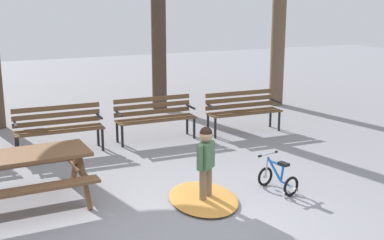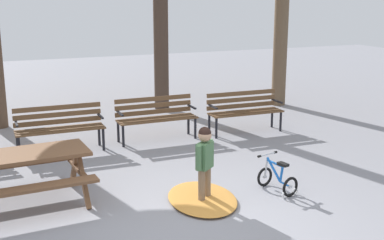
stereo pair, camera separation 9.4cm
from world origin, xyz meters
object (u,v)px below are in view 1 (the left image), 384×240
object	(u,v)px
park_bench_right	(155,115)
park_bench_far_right	(243,108)
park_bench_left	(58,125)
kids_bicycle	(278,178)
picnic_table	(21,166)
child_standing	(206,158)

from	to	relation	value
park_bench_right	park_bench_far_right	distance (m)	1.91
park_bench_left	kids_bicycle	world-z (taller)	park_bench_left
park_bench_left	park_bench_right	xyz separation A→B (m)	(1.90, 0.07, 0.00)
picnic_table	park_bench_far_right	world-z (taller)	park_bench_far_right
park_bench_left	kids_bicycle	size ratio (longest dim) A/B	2.61
picnic_table	park_bench_left	size ratio (longest dim) A/B	1.17
park_bench_far_right	picnic_table	bearing A→B (deg)	-153.94
park_bench_left	park_bench_far_right	distance (m)	3.80
child_standing	park_bench_right	bearing A→B (deg)	82.76
park_bench_far_right	child_standing	world-z (taller)	child_standing
park_bench_right	child_standing	size ratio (longest dim) A/B	1.46
picnic_table	child_standing	distance (m)	2.50
park_bench_right	child_standing	xyz separation A→B (m)	(-0.42, -3.30, 0.14)
kids_bicycle	park_bench_right	bearing A→B (deg)	102.42
park_bench_right	kids_bicycle	xyz separation A→B (m)	(0.74, -3.36, -0.31)
park_bench_left	park_bench_right	distance (m)	1.90
park_bench_right	kids_bicycle	size ratio (longest dim) A/B	2.60
picnic_table	child_standing	xyz separation A→B (m)	(2.36, -0.83, 0.05)
picnic_table	kids_bicycle	distance (m)	3.65
park_bench_left	kids_bicycle	bearing A→B (deg)	-51.19
child_standing	kids_bicycle	xyz separation A→B (m)	(1.16, -0.06, -0.45)
kids_bicycle	picnic_table	bearing A→B (deg)	165.77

